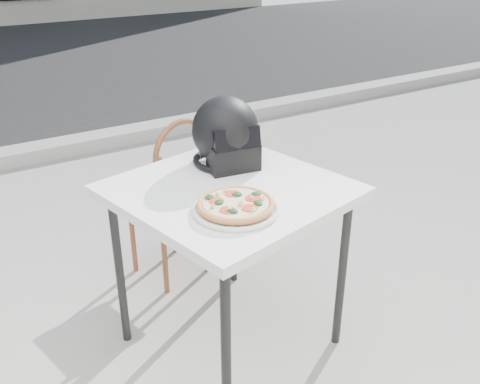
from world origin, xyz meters
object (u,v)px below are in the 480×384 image
cafe_table_main (230,202)px  plate (236,209)px  helmet (226,135)px  cafe_chair_main (174,192)px  pizza (236,204)px

cafe_table_main → plate: bearing=-114.8°
helmet → cafe_chair_main: size_ratio=0.37×
plate → cafe_chair_main: bearing=82.0°
cafe_table_main → cafe_chair_main: cafe_chair_main is taller
pizza → cafe_chair_main: size_ratio=0.38×
helmet → cafe_chair_main: helmet is taller
cafe_table_main → pizza: 0.25m
pizza → helmet: 0.49m
pizza → cafe_chair_main: bearing=82.0°
cafe_table_main → helmet: (0.12, 0.22, 0.21)m
cafe_table_main → pizza: size_ratio=2.80×
plate → cafe_chair_main: 0.89m
cafe_table_main → cafe_chair_main: size_ratio=1.07×
pizza → plate: bearing=-122.8°
pizza → helmet: helmet is taller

